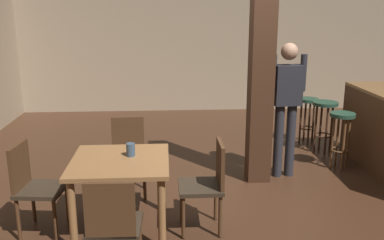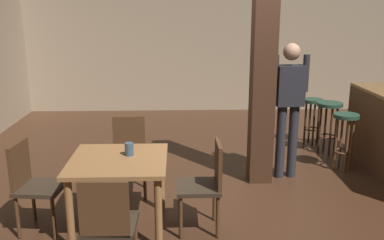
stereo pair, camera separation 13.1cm
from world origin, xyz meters
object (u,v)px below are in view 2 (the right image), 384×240
at_px(chair_east, 206,181).
at_px(chair_north, 129,151).
at_px(napkin_cup, 129,149).
at_px(chair_west, 33,182).
at_px(bar_stool_far, 312,111).
at_px(chair_south, 108,223).
at_px(bar_stool_mid, 329,115).
at_px(bar_stool_near, 345,129).
at_px(standing_person, 289,101).
at_px(dining_table, 119,171).

bearing_deg(chair_east, chair_north, 132.46).
bearing_deg(napkin_cup, chair_west, -174.78).
bearing_deg(bar_stool_far, chair_west, -143.22).
bearing_deg(chair_north, napkin_cup, -83.05).
distance_m(chair_south, bar_stool_mid, 4.11).
bearing_deg(bar_stool_near, bar_stool_mid, 88.08).
xyz_separation_m(standing_person, bar_stool_mid, (0.85, 0.90, -0.41)).
bearing_deg(chair_east, napkin_cup, 170.26).
xyz_separation_m(dining_table, chair_south, (0.02, -0.83, -0.10)).
height_order(bar_stool_near, bar_stool_far, bar_stool_near).
bearing_deg(napkin_cup, bar_stool_near, 27.60).
bearing_deg(chair_north, bar_stool_mid, 24.95).
xyz_separation_m(chair_east, chair_south, (-0.82, -0.79, 0.00)).
xyz_separation_m(chair_west, bar_stool_near, (3.62, 1.49, 0.07)).
xyz_separation_m(chair_north, standing_person, (1.96, 0.41, 0.50)).
bearing_deg(chair_south, standing_person, 47.56).
distance_m(chair_north, napkin_cup, 0.85).
height_order(chair_north, bar_stool_mid, chair_north).
xyz_separation_m(chair_east, bar_stool_near, (1.95, 1.54, 0.07)).
distance_m(dining_table, chair_east, 0.85).
height_order(dining_table, chair_north, chair_north).
xyz_separation_m(dining_table, bar_stool_far, (2.71, 2.66, -0.07)).
xyz_separation_m(chair_south, napkin_cup, (0.08, 0.92, 0.29)).
xyz_separation_m(chair_west, bar_stool_far, (3.54, 2.65, 0.04)).
bearing_deg(standing_person, bar_stool_mid, 46.46).
distance_m(dining_table, bar_stool_far, 3.80).
height_order(chair_south, bar_stool_mid, chair_south).
relative_size(chair_west, chair_north, 1.00).
bearing_deg(chair_east, bar_stool_mid, 48.48).
distance_m(napkin_cup, bar_stool_far, 3.67).
distance_m(chair_west, standing_person, 3.11).
height_order(standing_person, bar_stool_near, standing_person).
distance_m(chair_east, bar_stool_mid, 2.98).
bearing_deg(bar_stool_mid, standing_person, -133.54).
distance_m(dining_table, napkin_cup, 0.23).
bearing_deg(dining_table, bar_stool_far, 44.41).
bearing_deg(standing_person, bar_stool_near, 13.91).
distance_m(chair_west, chair_south, 1.19).
relative_size(chair_east, standing_person, 0.52).
bearing_deg(standing_person, chair_south, -132.44).
distance_m(chair_east, napkin_cup, 0.81).
relative_size(bar_stool_mid, bar_stool_far, 1.06).
xyz_separation_m(bar_stool_near, bar_stool_mid, (0.02, 0.69, 0.02)).
height_order(chair_east, standing_person, standing_person).
bearing_deg(napkin_cup, bar_stool_far, 44.42).
relative_size(chair_south, standing_person, 0.52).
distance_m(standing_person, bar_stool_mid, 1.30).
bearing_deg(standing_person, chair_west, -155.24).
bearing_deg(dining_table, chair_west, 179.39).
distance_m(chair_west, bar_stool_near, 3.92).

